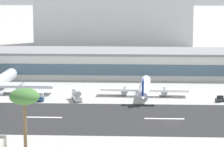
# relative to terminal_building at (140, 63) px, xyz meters

# --- Properties ---
(ground_plane) EXTENTS (1400.00, 1400.00, 0.00)m
(ground_plane) POSITION_rel_terminal_building_xyz_m (9.42, -84.69, -5.49)
(ground_plane) COLOR #A8A8A3
(runway_strip) EXTENTS (800.00, 41.54, 0.08)m
(runway_strip) POSITION_rel_terminal_building_xyz_m (9.42, -80.58, -5.45)
(runway_strip) COLOR #262628
(runway_strip) RESTS_ON ground_plane
(runway_centreline_dash_3) EXTENTS (12.00, 1.20, 0.01)m
(runway_centreline_dash_3) POSITION_rel_terminal_building_xyz_m (-29.11, -80.58, -5.41)
(runway_centreline_dash_3) COLOR white
(runway_centreline_dash_3) RESTS_ON runway_strip
(runway_centreline_dash_4) EXTENTS (12.00, 1.20, 0.01)m
(runway_centreline_dash_4) POSITION_rel_terminal_building_xyz_m (7.85, -80.58, -5.41)
(runway_centreline_dash_4) COLOR white
(runway_centreline_dash_4) RESTS_ON runway_strip
(terminal_building) EXTENTS (155.40, 27.51, 10.98)m
(terminal_building) POSITION_rel_terminal_building_xyz_m (0.00, 0.00, 0.00)
(terminal_building) COLOR silver
(terminal_building) RESTS_ON ground_plane
(distant_hotel_block) EXTENTS (95.12, 27.58, 39.73)m
(distant_hotel_block) POSITION_rel_terminal_building_xyz_m (-16.81, 117.44, 14.37)
(distant_hotel_block) COLOR #BCBCC1
(distant_hotel_block) RESTS_ON ground_plane
(airliner_navy_tail_gate_1) EXTENTS (31.65, 40.12, 8.37)m
(airliner_navy_tail_gate_1) POSITION_rel_terminal_building_xyz_m (1.86, -45.64, -2.83)
(airliner_navy_tail_gate_1) COLOR white
(airliner_navy_tail_gate_1) RESTS_ON ground_plane
(service_box_truck_0) EXTENTS (3.22, 6.23, 3.25)m
(service_box_truck_0) POSITION_rel_terminal_building_xyz_m (-34.10, -54.98, -3.71)
(service_box_truck_0) COLOR #23569E
(service_box_truck_0) RESTS_ON ground_plane
(service_fuel_truck_1) EXTENTS (4.50, 8.87, 3.95)m
(service_fuel_truck_1) POSITION_rel_terminal_building_xyz_m (-21.38, -54.27, -3.47)
(service_fuel_truck_1) COLOR white
(service_fuel_truck_1) RESTS_ON ground_plane
(service_baggage_tug_2) EXTENTS (3.55, 3.12, 2.20)m
(service_baggage_tug_2) POSITION_rel_terminal_building_xyz_m (27.66, -54.41, -4.45)
(service_baggage_tug_2) COLOR #2D3338
(service_baggage_tug_2) RESTS_ON ground_plane
(palm_tree_2) EXTENTS (6.88, 6.88, 17.55)m
(palm_tree_2) POSITION_rel_terminal_building_xyz_m (-25.47, -126.58, 9.77)
(palm_tree_2) COLOR brown
(palm_tree_2) RESTS_ON ground_plane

